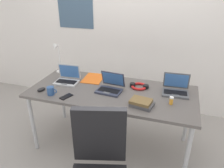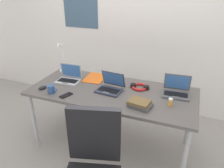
{
  "view_description": "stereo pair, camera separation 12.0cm",
  "coord_description": "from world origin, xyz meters",
  "px_view_note": "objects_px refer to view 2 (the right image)",
  "views": [
    {
      "loc": [
        0.64,
        -2.01,
        1.83
      ],
      "look_at": [
        0.0,
        0.0,
        0.82
      ],
      "focal_mm": 34.88,
      "sensor_mm": 36.0,
      "label": 1
    },
    {
      "loc": [
        0.75,
        -1.97,
        1.83
      ],
      "look_at": [
        0.0,
        0.0,
        0.82
      ],
      "focal_mm": 34.88,
      "sensor_mm": 36.0,
      "label": 2
    }
  ],
  "objects_px": {
    "desk_lamp": "(61,57)",
    "book_stack": "(140,104)",
    "laptop_back_left": "(110,87)",
    "paper_folder_back_left": "(95,78)",
    "cell_phone": "(66,95)",
    "laptop_near_mouse": "(176,91)",
    "pill_bottle": "(170,102)",
    "coffee_mug": "(51,89)",
    "headphones": "(140,87)",
    "laptop_near_lamp": "(69,78)",
    "computer_mouse": "(43,88)"
  },
  "relations": [
    {
      "from": "computer_mouse",
      "to": "book_stack",
      "type": "bearing_deg",
      "value": 21.23
    },
    {
      "from": "computer_mouse",
      "to": "paper_folder_back_left",
      "type": "bearing_deg",
      "value": 68.74
    },
    {
      "from": "cell_phone",
      "to": "pill_bottle",
      "type": "height_order",
      "value": "pill_bottle"
    },
    {
      "from": "headphones",
      "to": "coffee_mug",
      "type": "distance_m",
      "value": 0.96
    },
    {
      "from": "desk_lamp",
      "to": "coffee_mug",
      "type": "xyz_separation_m",
      "value": [
        0.22,
        -0.56,
        -0.15
      ]
    },
    {
      "from": "headphones",
      "to": "paper_folder_back_left",
      "type": "bearing_deg",
      "value": 173.14
    },
    {
      "from": "book_stack",
      "to": "laptop_back_left",
      "type": "bearing_deg",
      "value": 151.1
    },
    {
      "from": "cell_phone",
      "to": "coffee_mug",
      "type": "bearing_deg",
      "value": -158.46
    },
    {
      "from": "laptop_near_lamp",
      "to": "computer_mouse",
      "type": "distance_m",
      "value": 0.33
    },
    {
      "from": "laptop_near_mouse",
      "to": "coffee_mug",
      "type": "relative_size",
      "value": 2.51
    },
    {
      "from": "desk_lamp",
      "to": "book_stack",
      "type": "xyz_separation_m",
      "value": [
        1.16,
        -0.49,
        -0.17
      ]
    },
    {
      "from": "computer_mouse",
      "to": "headphones",
      "type": "height_order",
      "value": "headphones"
    },
    {
      "from": "laptop_near_lamp",
      "to": "coffee_mug",
      "type": "xyz_separation_m",
      "value": [
        -0.02,
        -0.33,
        0.0
      ]
    },
    {
      "from": "headphones",
      "to": "book_stack",
      "type": "xyz_separation_m",
      "value": [
        0.1,
        -0.38,
        0.02
      ]
    },
    {
      "from": "coffee_mug",
      "to": "laptop_back_left",
      "type": "bearing_deg",
      "value": 26.12
    },
    {
      "from": "cell_phone",
      "to": "paper_folder_back_left",
      "type": "bearing_deg",
      "value": 101.42
    },
    {
      "from": "computer_mouse",
      "to": "book_stack",
      "type": "height_order",
      "value": "book_stack"
    },
    {
      "from": "laptop_near_mouse",
      "to": "cell_phone",
      "type": "relative_size",
      "value": 2.09
    },
    {
      "from": "desk_lamp",
      "to": "paper_folder_back_left",
      "type": "height_order",
      "value": "desk_lamp"
    },
    {
      "from": "laptop_near_lamp",
      "to": "book_stack",
      "type": "relative_size",
      "value": 1.17
    },
    {
      "from": "laptop_near_lamp",
      "to": "book_stack",
      "type": "xyz_separation_m",
      "value": [
        0.93,
        -0.26,
        -0.01
      ]
    },
    {
      "from": "book_stack",
      "to": "coffee_mug",
      "type": "distance_m",
      "value": 0.95
    },
    {
      "from": "book_stack",
      "to": "computer_mouse",
      "type": "bearing_deg",
      "value": -178.91
    },
    {
      "from": "laptop_near_lamp",
      "to": "laptop_near_mouse",
      "type": "relative_size",
      "value": 0.98
    },
    {
      "from": "cell_phone",
      "to": "paper_folder_back_left",
      "type": "height_order",
      "value": "cell_phone"
    },
    {
      "from": "paper_folder_back_left",
      "to": "computer_mouse",
      "type": "bearing_deg",
      "value": -131.4
    },
    {
      "from": "laptop_near_lamp",
      "to": "paper_folder_back_left",
      "type": "bearing_deg",
      "value": 36.81
    },
    {
      "from": "pill_bottle",
      "to": "computer_mouse",
      "type": "bearing_deg",
      "value": -174.21
    },
    {
      "from": "laptop_back_left",
      "to": "paper_folder_back_left",
      "type": "distance_m",
      "value": 0.38
    },
    {
      "from": "headphones",
      "to": "paper_folder_back_left",
      "type": "distance_m",
      "value": 0.59
    },
    {
      "from": "desk_lamp",
      "to": "laptop_near_mouse",
      "type": "distance_m",
      "value": 1.47
    },
    {
      "from": "laptop_near_mouse",
      "to": "paper_folder_back_left",
      "type": "relative_size",
      "value": 0.92
    },
    {
      "from": "laptop_near_mouse",
      "to": "pill_bottle",
      "type": "distance_m",
      "value": 0.26
    },
    {
      "from": "cell_phone",
      "to": "headphones",
      "type": "xyz_separation_m",
      "value": [
        0.67,
        0.45,
        0.01
      ]
    },
    {
      "from": "laptop_near_lamp",
      "to": "cell_phone",
      "type": "relative_size",
      "value": 2.04
    },
    {
      "from": "desk_lamp",
      "to": "book_stack",
      "type": "relative_size",
      "value": 1.68
    },
    {
      "from": "desk_lamp",
      "to": "headphones",
      "type": "height_order",
      "value": "desk_lamp"
    },
    {
      "from": "pill_bottle",
      "to": "coffee_mug",
      "type": "xyz_separation_m",
      "value": [
        -1.22,
        -0.18,
        0.0
      ]
    },
    {
      "from": "laptop_near_lamp",
      "to": "laptop_back_left",
      "type": "height_order",
      "value": "laptop_near_lamp"
    },
    {
      "from": "paper_folder_back_left",
      "to": "coffee_mug",
      "type": "height_order",
      "value": "coffee_mug"
    },
    {
      "from": "desk_lamp",
      "to": "computer_mouse",
      "type": "relative_size",
      "value": 4.17
    },
    {
      "from": "paper_folder_back_left",
      "to": "headphones",
      "type": "bearing_deg",
      "value": -6.86
    },
    {
      "from": "desk_lamp",
      "to": "laptop_back_left",
      "type": "xyz_separation_m",
      "value": [
        0.78,
        -0.28,
        -0.16
      ]
    },
    {
      "from": "desk_lamp",
      "to": "laptop_back_left",
      "type": "bearing_deg",
      "value": -19.76
    },
    {
      "from": "laptop_near_mouse",
      "to": "laptop_near_lamp",
      "type": "bearing_deg",
      "value": -175.03
    },
    {
      "from": "desk_lamp",
      "to": "computer_mouse",
      "type": "bearing_deg",
      "value": -82.53
    },
    {
      "from": "desk_lamp",
      "to": "book_stack",
      "type": "distance_m",
      "value": 1.28
    },
    {
      "from": "paper_folder_back_left",
      "to": "laptop_near_mouse",
      "type": "bearing_deg",
      "value": -4.8
    },
    {
      "from": "pill_bottle",
      "to": "book_stack",
      "type": "bearing_deg",
      "value": -156.31
    },
    {
      "from": "pill_bottle",
      "to": "coffee_mug",
      "type": "distance_m",
      "value": 1.23
    }
  ]
}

